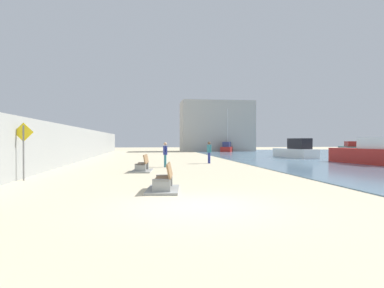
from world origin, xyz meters
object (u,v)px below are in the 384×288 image
boat_far_right (369,154)px  boat_far_left (296,150)px  person_walking (165,153)px  person_standing (209,151)px  boat_mid_bay (351,149)px  bench_far (142,167)px  bench_near (164,184)px  boat_distant (227,148)px  pedestrian_sign (24,145)px

boat_far_right → boat_far_left: size_ratio=1.04×
person_walking → person_standing: bearing=41.8°
person_walking → boat_mid_bay: size_ratio=0.26×
bench_far → person_walking: (1.46, 2.93, 0.74)m
person_standing → boat_far_right: bearing=-12.5°
bench_near → boat_far_left: boat_far_left is taller
bench_near → boat_mid_bay: (26.10, 28.46, 0.44)m
boat_mid_bay → boat_distant: 18.02m
bench_far → boat_far_left: 20.43m
bench_far → boat_mid_bay: size_ratio=0.35×
person_walking → person_standing: person_standing is taller
person_standing → boat_distant: size_ratio=0.25×
person_standing → boat_far_left: boat_far_left is taller
person_walking → boat_far_left: (14.07, 10.35, -0.22)m
person_walking → boat_distant: 31.62m
person_standing → boat_far_left: 12.69m
bench_near → bench_far: (-0.87, 7.40, 0.00)m
pedestrian_sign → bench_far: bearing=35.0°
boat_far_right → boat_distant: size_ratio=0.96×
bench_far → person_walking: person_walking is taller
bench_far → bench_near: bearing=-83.3°
boat_mid_bay → boat_distant: size_ratio=0.92×
person_walking → person_standing: size_ratio=0.98×
boat_mid_bay → boat_far_left: (-11.44, -7.79, 0.08)m
person_walking → pedestrian_sign: size_ratio=0.65×
person_standing → bench_near: bearing=-107.2°
pedestrian_sign → person_walking: bearing=44.7°
bench_far → boat_distant: size_ratio=0.32×
bench_near → pedestrian_sign: size_ratio=0.86×
person_walking → boat_far_right: bearing=2.3°
boat_mid_bay → boat_far_left: size_ratio=0.99×
bench_far → pedestrian_sign: size_ratio=0.86×
boat_far_right → boat_distant: boat_distant is taller
bench_near → boat_far_right: (15.89, 10.93, 0.56)m
boat_far_right → boat_far_left: boat_far_right is taller
bench_near → bench_far: bearing=96.7°
bench_near → boat_far_left: 25.35m
bench_far → boat_distant: bearing=68.2°
bench_far → boat_far_left: boat_far_left is taller
person_walking → pedestrian_sign: bearing=-135.3°
boat_far_left → pedestrian_sign: bearing=-140.8°
bench_far → boat_far_right: size_ratio=0.33×
bench_near → boat_far_left: (14.66, 20.67, 0.52)m
boat_distant → bench_far: bearing=-111.8°
bench_near → person_walking: person_walking is taller
boat_far_left → boat_distant: boat_distant is taller
boat_mid_bay → pedestrian_sign: 40.51m
bench_near → boat_distant: boat_distant is taller
boat_mid_bay → boat_far_right: bearing=-120.2°
boat_far_right → boat_far_left: (-1.22, 9.74, -0.04)m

